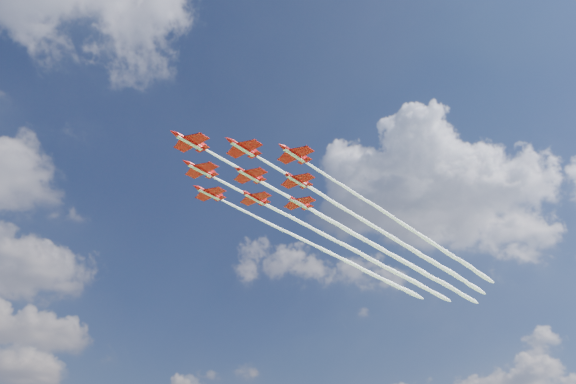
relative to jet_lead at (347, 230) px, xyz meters
name	(u,v)px	position (x,y,z in m)	size (l,w,h in m)	color
jet_lead	(347,230)	(0.00, 0.00, 0.00)	(117.98, 34.50, 2.43)	#BD0B0A
jet_row2_port	(385,233)	(10.49, -4.34, 0.00)	(117.98, 34.50, 2.43)	#BD0B0A
jet_row2_starb	(346,246)	(7.01, 8.93, 0.00)	(117.98, 34.50, 2.43)	#BD0B0A
jet_row3_port	(423,237)	(20.98, -8.68, 0.00)	(117.98, 34.50, 2.43)	#BD0B0A
jet_row3_centre	(382,249)	(17.50, 4.59, 0.00)	(117.98, 34.50, 2.43)	#BD0B0A
jet_row3_starb	(345,260)	(14.03, 17.86, 0.00)	(117.98, 34.50, 2.43)	#BD0B0A
jet_row4_port	(417,252)	(28.00, 0.25, 0.00)	(117.98, 34.50, 2.43)	#BD0B0A
jet_row4_starb	(379,263)	(24.52, 13.52, 0.00)	(117.98, 34.50, 2.43)	#BD0B0A
jet_tail	(412,266)	(35.01, 9.18, 0.00)	(117.98, 34.50, 2.43)	#BD0B0A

